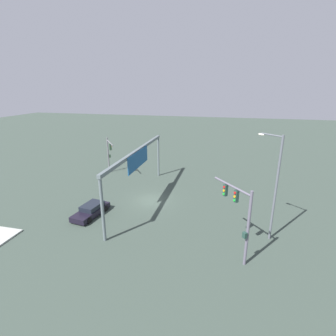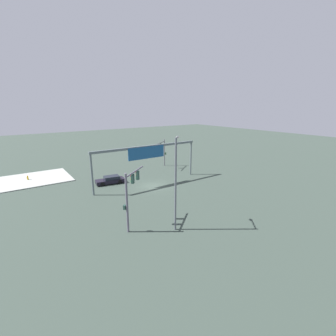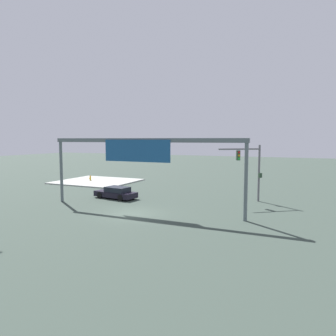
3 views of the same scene
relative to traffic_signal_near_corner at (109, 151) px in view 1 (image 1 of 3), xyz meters
The scene contains 6 objects.
ground_plane 12.50m from the traffic_signal_near_corner, 48.67° to the left, with size 177.11×177.11×0.00m, color #38453C.
traffic_signal_near_corner is the anchor object (origin of this frame).
traffic_signal_opposite_side 24.80m from the traffic_signal_near_corner, 48.57° to the left, with size 3.68×2.86×6.04m.
streetlamp_curved_arm 25.05m from the traffic_signal_near_corner, 58.80° to the left, with size 1.75×1.89×9.31m.
overhead_sign_gantry 11.05m from the traffic_signal_near_corner, 43.26° to the left, with size 18.07×0.43×6.15m.
sedan_car_approaching 13.76m from the traffic_signal_near_corner, 17.10° to the left, with size 4.70×2.39×1.21m.
Camera 1 is at (26.50, 8.39, 12.95)m, focal length 27.34 mm.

